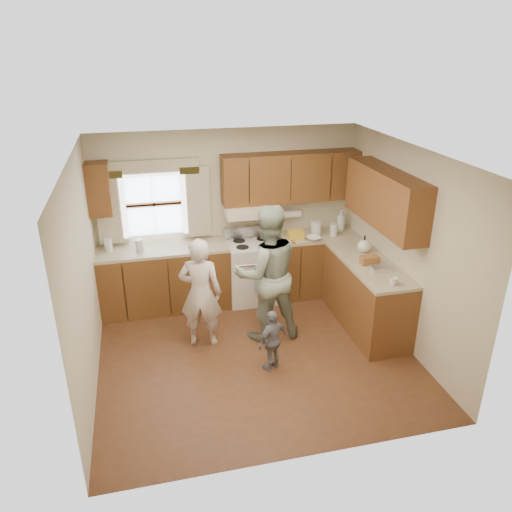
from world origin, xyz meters
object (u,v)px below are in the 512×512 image
object	(u,v)px
woman_right	(267,274)
child	(272,340)
woman_left	(201,293)
stove	(253,270)

from	to	relation	value
woman_right	child	xyz separation A→B (m)	(-0.12, -0.72, -0.52)
woman_left	woman_right	xyz separation A→B (m)	(0.85, 0.00, 0.18)
woman_right	child	bearing A→B (deg)	78.10
woman_right	stove	bearing A→B (deg)	-96.12
stove	child	distance (m)	1.78
stove	child	bearing A→B (deg)	-95.79
woman_right	child	size ratio (longest dim) A/B	2.34
woman_left	child	xyz separation A→B (m)	(0.73, -0.72, -0.34)
woman_left	woman_right	size ratio (longest dim) A/B	0.81
child	woman_right	bearing A→B (deg)	-130.43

